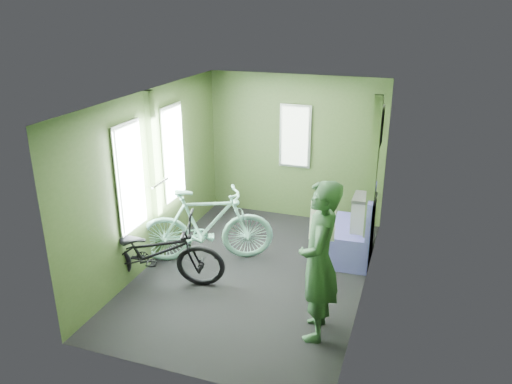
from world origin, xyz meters
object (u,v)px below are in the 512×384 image
bicycle_mint (208,261)px  waste_box (362,229)px  bicycle_black (155,285)px  passenger (319,261)px  bench_seat (353,238)px

bicycle_mint → waste_box: (1.96, 0.70, 0.47)m
bicycle_black → waste_box: size_ratio=1.88×
bicycle_mint → waste_box: size_ratio=1.90×
passenger → bicycle_black: bearing=-105.4°
passenger → bench_seat: 1.91m
bicycle_black → bench_seat: (2.22, 1.54, 0.29)m
bench_seat → waste_box: bearing=-32.7°
bicycle_mint → passenger: bearing=-145.4°
bicycle_mint → bicycle_black: bearing=130.0°
passenger → bench_seat: size_ratio=1.75×
passenger → bicycle_mint: bearing=-128.9°
bicycle_mint → bench_seat: bench_seat is taller
bicycle_black → waste_box: 2.79m
waste_box → bench_seat: size_ratio=0.96×
bicycle_mint → bench_seat: (1.85, 0.77, 0.29)m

